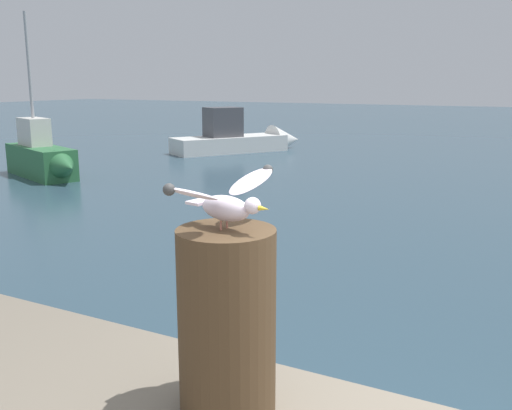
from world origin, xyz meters
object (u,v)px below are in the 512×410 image
at_px(mooring_post, 227,321).
at_px(boat_green, 44,158).
at_px(seagull, 226,200).
at_px(boat_white, 245,139).

xyz_separation_m(mooring_post, boat_green, (-10.99, 8.89, -1.04)).
height_order(mooring_post, boat_green, boat_green).
height_order(mooring_post, seagull, seagull).
relative_size(mooring_post, boat_white, 0.15).
distance_m(seagull, boat_white, 19.02).
xyz_separation_m(seagull, boat_white, (-9.18, 16.58, -1.64)).
bearing_deg(mooring_post, boat_green, 141.04).
xyz_separation_m(seagull, boat_green, (-11.00, 8.89, -1.54)).
relative_size(seagull, boat_white, 0.12).
bearing_deg(boat_green, boat_white, 76.70).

